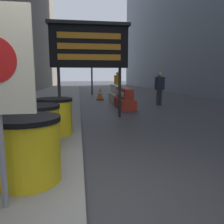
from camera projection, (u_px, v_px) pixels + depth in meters
ground_plane at (86, 217)px, 2.26m from camera, size 120.00×120.00×0.00m
bare_tree at (5, 72)px, 8.67m from camera, size 1.76×1.55×3.12m
barrel_drum_foreground at (29, 149)px, 2.67m from camera, size 0.80×0.80×0.81m
barrel_drum_middle at (37, 128)px, 3.74m from camera, size 0.80×0.80×0.81m
barrel_drum_back at (55, 116)px, 4.85m from camera, size 0.80×0.80×0.81m
message_board at (89, 46)px, 7.27m from camera, size 2.72×0.36×3.18m
jersey_barrier_red_striped at (124, 99)px, 9.79m from camera, size 0.63×2.02×0.91m
jersey_barrier_white at (115, 95)px, 12.14m from camera, size 0.50×2.00×0.95m
traffic_cone_near at (100, 94)px, 13.25m from camera, size 0.44×0.44×0.78m
traffic_cone_mid at (117, 92)px, 15.10m from camera, size 0.43×0.43×0.77m
traffic_light_near_curb at (92, 57)px, 16.42m from camera, size 0.28×0.44×3.95m
pedestrian_worker at (160, 86)px, 10.84m from camera, size 0.45×0.30×1.61m
pedestrian_passerby at (118, 82)px, 15.17m from camera, size 0.51×0.39×1.73m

